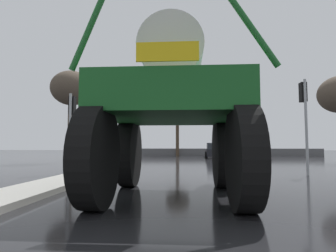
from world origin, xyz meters
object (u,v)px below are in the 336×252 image
object	(u,v)px
bare_tree_far_center	(177,113)
traffic_signal_near_left	(72,115)
traffic_signal_near_right	(304,105)
traffic_signal_far_left	(131,129)
sedan_ahead	(214,151)
oversize_sprayer	(173,111)
bare_tree_left	(71,89)
streetlight_far_left	(101,115)

from	to	relation	value
bare_tree_far_center	traffic_signal_near_left	bearing A→B (deg)	-100.99
traffic_signal_near_right	traffic_signal_far_left	xyz separation A→B (m)	(-10.97, 17.67, 0.09)
traffic_signal_near_left	sedan_ahead	bearing A→B (deg)	64.72
oversize_sprayer	traffic_signal_near_right	distance (m)	7.61
oversize_sprayer	traffic_signal_near_right	xyz separation A→B (m)	(5.35, 5.33, 0.86)
sedan_ahead	traffic_signal_far_left	bearing A→B (deg)	87.68
bare_tree_left	streetlight_far_left	bearing A→B (deg)	84.73
traffic_signal_far_left	bare_tree_left	bearing A→B (deg)	-105.93
traffic_signal_near_left	streetlight_far_left	world-z (taller)	streetlight_far_left
sedan_ahead	oversize_sprayer	bearing A→B (deg)	173.95
traffic_signal_near_right	bare_tree_far_center	bearing A→B (deg)	106.24
streetlight_far_left	bare_tree_left	bearing A→B (deg)	-95.27
streetlight_far_left	oversize_sprayer	bearing A→B (deg)	-68.00
traffic_signal_near_left	traffic_signal_near_right	bearing A→B (deg)	-0.04
oversize_sprayer	traffic_signal_near_right	size ratio (longest dim) A/B	1.27
bare_tree_far_center	oversize_sprayer	bearing A→B (deg)	-88.35
streetlight_far_left	bare_tree_far_center	bearing A→B (deg)	44.91
traffic_signal_far_left	bare_tree_left	xyz separation A→B (m)	(-2.72, -9.53, 2.43)
oversize_sprayer	sedan_ahead	xyz separation A→B (m)	(3.19, 22.32, -1.38)
traffic_signal_near_left	bare_tree_far_center	size ratio (longest dim) A/B	0.55
traffic_signal_near_right	traffic_signal_far_left	world-z (taller)	traffic_signal_far_left
bare_tree_left	bare_tree_far_center	bearing A→B (deg)	59.47
traffic_signal_near_right	bare_tree_far_center	xyz separation A→B (m)	(-6.11, 20.98, 2.21)
traffic_signal_near_left	traffic_signal_far_left	bearing A→B (deg)	92.55
oversize_sprayer	traffic_signal_near_left	distance (m)	7.22
streetlight_far_left	bare_tree_far_center	size ratio (longest dim) A/B	1.14
sedan_ahead	bare_tree_far_center	bearing A→B (deg)	46.73
traffic_signal_far_left	bare_tree_left	world-z (taller)	bare_tree_left
sedan_ahead	streetlight_far_left	size ratio (longest dim) A/B	0.56
sedan_ahead	traffic_signal_near_right	distance (m)	17.27
bare_tree_far_center	sedan_ahead	bearing A→B (deg)	-45.35
traffic_signal_far_left	streetlight_far_left	world-z (taller)	streetlight_far_left
sedan_ahead	streetlight_far_left	bearing A→B (deg)	107.46
bare_tree_left	bare_tree_far_center	world-z (taller)	bare_tree_left
sedan_ahead	traffic_signal_near_left	world-z (taller)	traffic_signal_near_left
sedan_ahead	traffic_signal_near_left	xyz separation A→B (m)	(-8.02, -16.98, 1.88)
sedan_ahead	bare_tree_far_center	size ratio (longest dim) A/B	0.64
oversize_sprayer	traffic_signal_near_right	world-z (taller)	oversize_sprayer
traffic_signal_near_left	streetlight_far_left	bearing A→B (deg)	102.00
traffic_signal_near_left	traffic_signal_far_left	xyz separation A→B (m)	(-0.79, 17.66, 0.45)
bare_tree_left	bare_tree_far_center	xyz separation A→B (m)	(7.58, 12.85, -0.32)
traffic_signal_near_left	bare_tree_left	distance (m)	9.31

